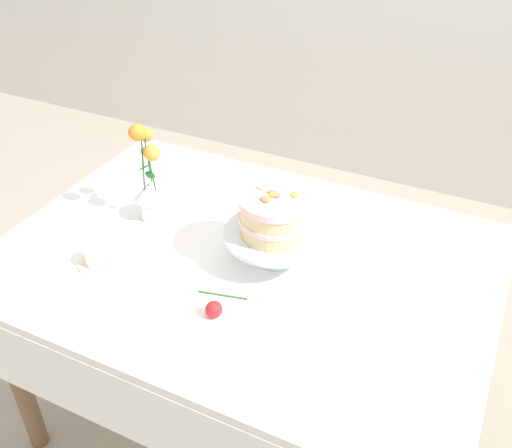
# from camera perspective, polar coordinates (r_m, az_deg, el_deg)

# --- Properties ---
(ground_plane) EXTENTS (12.00, 12.00, 0.00)m
(ground_plane) POSITION_cam_1_polar(r_m,az_deg,el_deg) (2.20, -0.94, -18.52)
(ground_plane) COLOR #9E9384
(dining_table) EXTENTS (1.40, 1.00, 0.74)m
(dining_table) POSITION_cam_1_polar(r_m,az_deg,el_deg) (1.71, -1.51, -6.02)
(dining_table) COLOR white
(dining_table) RESTS_ON ground
(linen_napkin) EXTENTS (0.35, 0.35, 0.00)m
(linen_napkin) POSITION_cam_1_polar(r_m,az_deg,el_deg) (1.65, 1.88, -3.55)
(linen_napkin) COLOR white
(linen_napkin) RESTS_ON dining_table
(cake_stand) EXTENTS (0.29, 0.29, 0.10)m
(cake_stand) POSITION_cam_1_polar(r_m,az_deg,el_deg) (1.60, 1.93, -1.27)
(cake_stand) COLOR silver
(cake_stand) RESTS_ON linen_napkin
(layer_cake) EXTENTS (0.21, 0.21, 0.12)m
(layer_cake) POSITION_cam_1_polar(r_m,az_deg,el_deg) (1.56, 1.98, 1.01)
(layer_cake) COLOR beige
(layer_cake) RESTS_ON cake_stand
(flower_vase) EXTENTS (0.10, 0.11, 0.33)m
(flower_vase) POSITION_cam_1_polar(r_m,az_deg,el_deg) (1.79, -10.47, 3.96)
(flower_vase) COLOR silver
(flower_vase) RESTS_ON dining_table
(teacup) EXTENTS (0.12, 0.12, 0.06)m
(teacup) POSITION_cam_1_polar(r_m,az_deg,el_deg) (1.68, -15.29, -3.18)
(teacup) COLOR silver
(teacup) RESTS_ON dining_table
(fallen_rose) EXTENTS (0.13, 0.11, 0.04)m
(fallen_rose) POSITION_cam_1_polar(r_m,az_deg,el_deg) (1.47, -4.13, -8.34)
(fallen_rose) COLOR #2D6028
(fallen_rose) RESTS_ON dining_table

